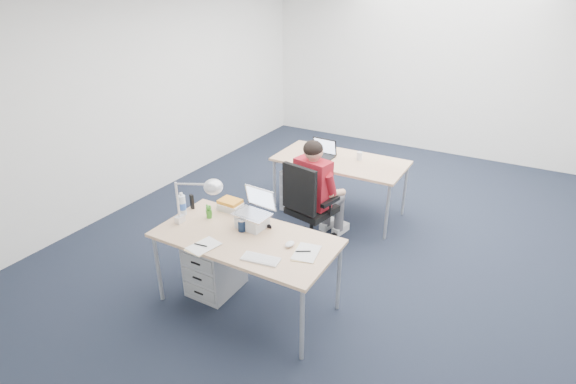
{
  "coord_description": "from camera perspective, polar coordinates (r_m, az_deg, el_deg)",
  "views": [
    {
      "loc": [
        1.54,
        -4.28,
        2.76
      ],
      "look_at": [
        -0.44,
        -0.8,
        0.85
      ],
      "focal_mm": 28.0,
      "sensor_mm": 36.0,
      "label": 1
    }
  ],
  "objects": [
    {
      "name": "drawer_pedestal_near",
      "position": [
        4.42,
        -9.24,
        -9.12
      ],
      "size": [
        0.4,
        0.5,
        0.55
      ],
      "primitive_type": "cube",
      "color": "#ABADB1",
      "rests_on": "ground"
    },
    {
      "name": "seated_person",
      "position": [
        4.98,
        4.07,
        0.03
      ],
      "size": [
        0.46,
        0.73,
        1.25
      ],
      "rotation": [
        0.0,
        0.0,
        -0.2
      ],
      "color": "#A31722",
      "rests_on": "ground"
    },
    {
      "name": "silver_laptop",
      "position": [
        4.01,
        -4.61,
        -2.29
      ],
      "size": [
        0.34,
        0.28,
        0.34
      ],
      "primitive_type": null,
      "rotation": [
        0.0,
        0.0,
        -0.07
      ],
      "color": "silver",
      "rests_on": "desk_near"
    },
    {
      "name": "papers_right",
      "position": [
        3.7,
        2.18,
        -7.72
      ],
      "size": [
        0.25,
        0.31,
        0.01
      ],
      "primitive_type": "cube",
      "rotation": [
        0.0,
        0.0,
        0.23
      ],
      "color": "#E1C182",
      "rests_on": "desk_near"
    },
    {
      "name": "sunglasses",
      "position": [
        4.06,
        -2.74,
        -4.33
      ],
      "size": [
        0.11,
        0.06,
        0.03
      ],
      "primitive_type": null,
      "rotation": [
        0.0,
        0.0,
        -0.05
      ],
      "color": "black",
      "rests_on": "desk_near"
    },
    {
      "name": "desk_far",
      "position": [
        5.63,
        6.66,
        3.66
      ],
      "size": [
        1.6,
        0.8,
        0.73
      ],
      "color": "tan",
      "rests_on": "ground"
    },
    {
      "name": "office_chair",
      "position": [
        5.0,
        2.78,
        -4.07
      ],
      "size": [
        0.78,
        0.78,
        1.04
      ],
      "rotation": [
        0.0,
        0.0,
        -0.2
      ],
      "color": "black",
      "rests_on": "ground"
    },
    {
      "name": "far_cup",
      "position": [
        5.62,
        9.05,
        4.55
      ],
      "size": [
        0.09,
        0.09,
        0.1
      ],
      "primitive_type": "cylinder",
      "rotation": [
        0.0,
        0.0,
        -0.43
      ],
      "color": "white",
      "rests_on": "desk_far"
    },
    {
      "name": "book_stack",
      "position": [
        4.38,
        -7.33,
        -1.63
      ],
      "size": [
        0.27,
        0.23,
        0.1
      ],
      "primitive_type": "cube",
      "rotation": [
        0.0,
        0.0,
        -0.34
      ],
      "color": "silver",
      "rests_on": "desk_near"
    },
    {
      "name": "papers_left",
      "position": [
        3.85,
        -10.82,
        -6.8
      ],
      "size": [
        0.22,
        0.29,
        0.01
      ],
      "primitive_type": "cube",
      "rotation": [
        0.0,
        0.0,
        -0.17
      ],
      "color": "#E1C182",
      "rests_on": "desk_near"
    },
    {
      "name": "cordless_phone",
      "position": [
        4.45,
        -12.09,
        -1.2
      ],
      "size": [
        0.05,
        0.04,
        0.15
      ],
      "primitive_type": "cube",
      "rotation": [
        0.0,
        0.0,
        -0.34
      ],
      "color": "black",
      "rests_on": "desk_near"
    },
    {
      "name": "wireless_keyboard",
      "position": [
        3.63,
        -3.48,
        -8.47
      ],
      "size": [
        0.33,
        0.17,
        0.02
      ],
      "primitive_type": "cube",
      "rotation": [
        0.0,
        0.0,
        0.16
      ],
      "color": "white",
      "rests_on": "desk_near"
    },
    {
      "name": "water_bottle",
      "position": [
        4.34,
        -13.3,
        -1.45
      ],
      "size": [
        0.08,
        0.08,
        0.22
      ],
      "primitive_type": "cylinder",
      "rotation": [
        0.0,
        0.0,
        0.17
      ],
      "color": "silver",
      "rests_on": "desk_near"
    },
    {
      "name": "dark_laptop",
      "position": [
        5.62,
        4.17,
        5.53
      ],
      "size": [
        0.34,
        0.33,
        0.23
      ],
      "primitive_type": null,
      "rotation": [
        0.0,
        0.0,
        -0.05
      ],
      "color": "black",
      "rests_on": "desk_far"
    },
    {
      "name": "desk_lamp",
      "position": [
        4.03,
        -12.19,
        -0.97
      ],
      "size": [
        0.5,
        0.25,
        0.55
      ],
      "primitive_type": null,
      "rotation": [
        0.0,
        0.0,
        0.17
      ],
      "color": "silver",
      "rests_on": "desk_near"
    },
    {
      "name": "far_papers",
      "position": [
        5.78,
        4.65,
        4.88
      ],
      "size": [
        0.3,
        0.35,
        0.01
      ],
      "primitive_type": "cube",
      "rotation": [
        0.0,
        0.0,
        0.38
      ],
      "color": "white",
      "rests_on": "desk_far"
    },
    {
      "name": "bear_figurine",
      "position": [
        4.25,
        -10.02,
        -2.42
      ],
      "size": [
        0.08,
        0.07,
        0.14
      ],
      "primitive_type": null,
      "rotation": [
        0.0,
        0.0,
        0.17
      ],
      "color": "#237920",
      "rests_on": "desk_near"
    },
    {
      "name": "floor",
      "position": [
        5.33,
        8.47,
        -6.04
      ],
      "size": [
        7.0,
        7.0,
        0.0
      ],
      "primitive_type": "plane",
      "color": "black",
      "rests_on": "ground"
    },
    {
      "name": "headphones",
      "position": [
        4.23,
        -5.34,
        -3.05
      ],
      "size": [
        0.22,
        0.18,
        0.03
      ],
      "primitive_type": null,
      "rotation": [
        0.0,
        0.0,
        0.07
      ],
      "color": "black",
      "rests_on": "desk_near"
    },
    {
      "name": "can_koozie",
      "position": [
        4.0,
        -5.87,
        -4.19
      ],
      "size": [
        0.07,
        0.07,
        0.12
      ],
      "primitive_type": "cylinder",
      "rotation": [
        0.0,
        0.0,
        0.0
      ],
      "color": "#13213B",
      "rests_on": "desk_near"
    },
    {
      "name": "desk_near",
      "position": [
        3.96,
        -5.4,
        -6.25
      ],
      "size": [
        1.6,
        0.8,
        0.73
      ],
      "color": "tan",
      "rests_on": "ground"
    },
    {
      "name": "drawer_pedestal_far",
      "position": [
        5.91,
        1.8,
        0.61
      ],
      "size": [
        0.4,
        0.5,
        0.55
      ],
      "primitive_type": "cube",
      "color": "#ABADB1",
      "rests_on": "ground"
    },
    {
      "name": "room",
      "position": [
        4.67,
        9.83,
        12.18
      ],
      "size": [
        6.02,
        7.02,
        2.8
      ],
      "color": "white",
      "rests_on": "ground"
    },
    {
      "name": "computer_mouse",
      "position": [
        3.78,
        0.21,
        -6.65
      ],
      "size": [
        0.07,
        0.11,
        0.04
      ],
      "primitive_type": "ellipsoid",
      "rotation": [
        0.0,
        0.0,
        -0.08
      ],
      "color": "white",
      "rests_on": "desk_near"
    }
  ]
}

